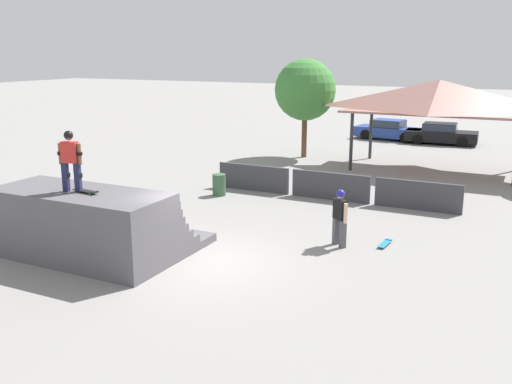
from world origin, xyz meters
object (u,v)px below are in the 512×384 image
(skateboard_on_ground, at_px, (385,243))
(parked_car_black, at_px, (441,134))
(skater_on_deck, at_px, (70,157))
(tree_beside_pavilion, at_px, (305,90))
(parked_car_blue, at_px, (389,130))
(skateboard_on_deck, at_px, (86,191))
(trash_bin, at_px, (219,185))
(bystander_walking, at_px, (340,213))

(skateboard_on_ground, xyz_separation_m, parked_car_black, (-1.59, 20.16, 0.54))
(skater_on_deck, height_order, tree_beside_pavilion, tree_beside_pavilion)
(tree_beside_pavilion, relative_size, parked_car_blue, 1.17)
(skateboard_on_deck, height_order, trash_bin, skateboard_on_deck)
(trash_bin, bearing_deg, skater_on_deck, -89.56)
(trash_bin, relative_size, parked_car_black, 0.20)
(skateboard_on_deck, height_order, skateboard_on_ground, skateboard_on_deck)
(skateboard_on_ground, distance_m, parked_car_black, 20.23)
(skateboard_on_ground, relative_size, parked_car_blue, 0.19)
(parked_car_black, bearing_deg, trash_bin, -111.78)
(skater_on_deck, height_order, skateboard_on_deck, skater_on_deck)
(parked_car_blue, bearing_deg, tree_beside_pavilion, -100.83)
(skater_on_deck, bearing_deg, parked_car_blue, 67.38)
(tree_beside_pavilion, bearing_deg, skater_on_deck, -89.43)
(skateboard_on_deck, xyz_separation_m, trash_bin, (-0.50, 7.82, -1.53))
(skateboard_on_deck, height_order, parked_car_blue, skateboard_on_deck)
(skateboard_on_ground, bearing_deg, skater_on_deck, 127.92)
(trash_bin, bearing_deg, bystander_walking, -30.83)
(skateboard_on_deck, xyz_separation_m, parked_car_black, (5.25, 24.98, -1.35))
(skateboard_on_ground, height_order, tree_beside_pavilion, tree_beside_pavilion)
(bystander_walking, bearing_deg, trash_bin, 6.73)
(skateboard_on_ground, distance_m, tree_beside_pavilion, 14.80)
(skater_on_deck, xyz_separation_m, tree_beside_pavilion, (-0.17, 17.16, 0.72))
(trash_bin, bearing_deg, skateboard_on_deck, -86.37)
(parked_car_blue, bearing_deg, skateboard_on_ground, -70.01)
(skateboard_on_ground, relative_size, tree_beside_pavilion, 0.16)
(skateboard_on_deck, distance_m, trash_bin, 7.98)
(bystander_walking, distance_m, parked_car_black, 20.83)
(skateboard_on_ground, xyz_separation_m, trash_bin, (-7.33, 3.00, 0.37))
(tree_beside_pavilion, relative_size, trash_bin, 6.08)
(skateboard_on_deck, bearing_deg, bystander_walking, 42.08)
(skateboard_on_deck, xyz_separation_m, parked_car_blue, (1.99, 25.35, -1.35))
(tree_beside_pavilion, xyz_separation_m, trash_bin, (0.11, -9.30, -3.13))
(tree_beside_pavilion, bearing_deg, skateboard_on_deck, -87.97)
(tree_beside_pavilion, height_order, parked_car_black, tree_beside_pavilion)
(bystander_walking, xyz_separation_m, parked_car_black, (-0.39, 20.82, -0.39))
(skateboard_on_ground, height_order, trash_bin, trash_bin)
(tree_beside_pavilion, height_order, parked_car_blue, tree_beside_pavilion)
(bystander_walking, relative_size, tree_beside_pavilion, 0.33)
(skater_on_deck, height_order, parked_car_black, skater_on_deck)
(skater_on_deck, distance_m, skateboard_on_deck, 0.98)
(skateboard_on_deck, distance_m, bystander_walking, 7.07)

